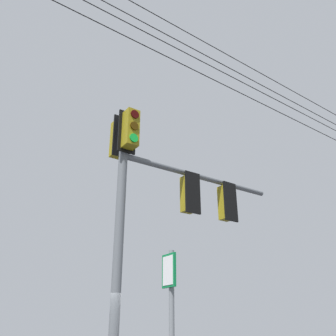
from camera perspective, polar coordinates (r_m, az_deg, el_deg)
name	(u,v)px	position (r m, az deg, el deg)	size (l,w,h in m)	color
signal_mast_assembly	(158,197)	(8.51, -1.49, -4.47)	(3.32, 3.93, 6.51)	slate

